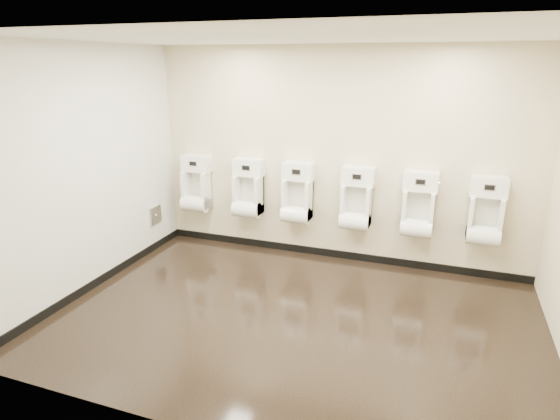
# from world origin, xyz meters

# --- Properties ---
(ground) EXTENTS (5.00, 3.50, 0.00)m
(ground) POSITION_xyz_m (0.00, 0.00, 0.00)
(ground) COLOR black
(ground) RESTS_ON ground
(ceiling) EXTENTS (5.00, 3.50, 0.00)m
(ceiling) POSITION_xyz_m (0.00, 0.00, 2.80)
(ceiling) COLOR silver
(back_wall) EXTENTS (5.00, 0.02, 2.80)m
(back_wall) POSITION_xyz_m (0.00, 1.75, 1.40)
(back_wall) COLOR beige
(back_wall) RESTS_ON ground
(front_wall) EXTENTS (5.00, 0.02, 2.80)m
(front_wall) POSITION_xyz_m (0.00, -1.75, 1.40)
(front_wall) COLOR beige
(front_wall) RESTS_ON ground
(left_wall) EXTENTS (0.02, 3.50, 2.80)m
(left_wall) POSITION_xyz_m (-2.50, 0.00, 1.40)
(left_wall) COLOR beige
(left_wall) RESTS_ON ground
(tile_overlay_left) EXTENTS (0.01, 3.50, 2.80)m
(tile_overlay_left) POSITION_xyz_m (-2.50, 0.00, 1.40)
(tile_overlay_left) COLOR white
(tile_overlay_left) RESTS_ON ground
(skirting_back) EXTENTS (5.00, 0.02, 0.10)m
(skirting_back) POSITION_xyz_m (0.00, 1.74, 0.05)
(skirting_back) COLOR black
(skirting_back) RESTS_ON ground
(skirting_left) EXTENTS (0.02, 3.50, 0.10)m
(skirting_left) POSITION_xyz_m (-2.49, 0.00, 0.05)
(skirting_left) COLOR black
(skirting_left) RESTS_ON ground
(access_panel) EXTENTS (0.04, 0.25, 0.25)m
(access_panel) POSITION_xyz_m (-2.48, 1.20, 0.50)
(access_panel) COLOR #9E9EA3
(access_panel) RESTS_ON left_wall
(urinal_0) EXTENTS (0.43, 0.32, 0.80)m
(urinal_0) POSITION_xyz_m (-2.03, 1.61, 0.85)
(urinal_0) COLOR white
(urinal_0) RESTS_ON back_wall
(urinal_1) EXTENTS (0.43, 0.32, 0.80)m
(urinal_1) POSITION_xyz_m (-1.22, 1.61, 0.85)
(urinal_1) COLOR white
(urinal_1) RESTS_ON back_wall
(urinal_2) EXTENTS (0.43, 0.32, 0.80)m
(urinal_2) POSITION_xyz_m (-0.50, 1.61, 0.85)
(urinal_2) COLOR white
(urinal_2) RESTS_ON back_wall
(urinal_3) EXTENTS (0.43, 0.32, 0.80)m
(urinal_3) POSITION_xyz_m (0.30, 1.61, 0.85)
(urinal_3) COLOR white
(urinal_3) RESTS_ON back_wall
(urinal_4) EXTENTS (0.43, 0.32, 0.80)m
(urinal_4) POSITION_xyz_m (1.07, 1.61, 0.85)
(urinal_4) COLOR white
(urinal_4) RESTS_ON back_wall
(urinal_5) EXTENTS (0.43, 0.32, 0.80)m
(urinal_5) POSITION_xyz_m (1.84, 1.61, 0.85)
(urinal_5) COLOR white
(urinal_5) RESTS_ON back_wall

